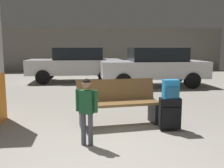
% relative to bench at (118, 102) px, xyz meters
% --- Properties ---
extents(ground_plane, '(18.00, 18.00, 0.10)m').
position_rel_bench_xyz_m(ground_plane, '(-0.36, 2.45, -0.49)').
color(ground_plane, gray).
extents(garage_back_wall, '(18.00, 0.12, 2.80)m').
position_rel_bench_xyz_m(garage_back_wall, '(-0.36, 11.31, 0.96)').
color(garage_back_wall, gray).
rests_on(garage_back_wall, ground_plane).
extents(bench, '(1.65, 0.70, 0.89)m').
position_rel_bench_xyz_m(bench, '(0.00, 0.00, 0.00)').
color(bench, brown).
rests_on(bench, ground_plane).
extents(suitcase, '(0.40, 0.27, 0.60)m').
position_rel_bench_xyz_m(suitcase, '(0.90, -0.48, -0.12)').
color(suitcase, black).
rests_on(suitcase, ground_plane).
extents(backpack_bright, '(0.28, 0.19, 0.34)m').
position_rel_bench_xyz_m(backpack_bright, '(0.90, -0.48, 0.33)').
color(backpack_bright, '#268CD8').
rests_on(backpack_bright, suitcase).
extents(child, '(0.33, 0.26, 1.06)m').
position_rel_bench_xyz_m(child, '(-0.63, -1.02, 0.21)').
color(child, '#4C5160').
rests_on(child, ground_plane).
extents(parked_car_far, '(4.11, 1.82, 1.51)m').
position_rel_bench_xyz_m(parked_car_far, '(-1.00, 6.49, 0.36)').
color(parked_car_far, silver).
rests_on(parked_car_far, ground_plane).
extents(parked_car_near, '(4.12, 1.84, 1.51)m').
position_rel_bench_xyz_m(parked_car_near, '(2.11, 4.80, 0.36)').
color(parked_car_near, silver).
rests_on(parked_car_near, ground_plane).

